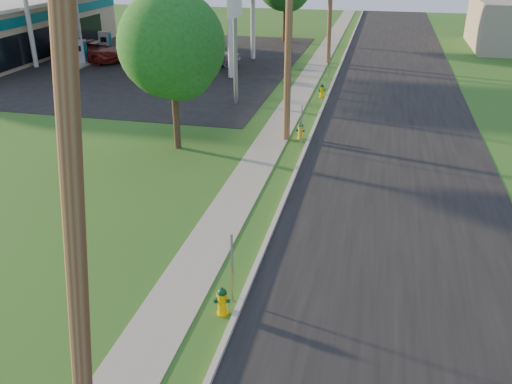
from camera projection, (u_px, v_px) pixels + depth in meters
The scene contains 20 objects.
road at pixel (398, 217), 18.42m from camera, with size 8.00×120.00×0.02m, color black.
curb at pixel (282, 204), 19.21m from camera, with size 0.15×120.00×0.15m, color #A7A498.
sidewalk at pixel (235, 201), 19.59m from camera, with size 1.50×120.00×0.03m, color #9C9A8D.
forecourt at pixel (124, 61), 42.01m from camera, with size 26.00×28.00×0.02m, color black.
utility_pole_near at pixel (74, 232), 7.71m from camera, with size 1.40×0.32×9.48m.
utility_pole_mid at pixel (289, 32), 23.55m from camera, with size 1.40×0.32×9.80m.
sign_post_near at pixel (232, 269), 13.74m from camera, with size 0.05×0.04×2.00m, color gray.
sign_post_mid at pixel (301, 127), 24.17m from camera, with size 0.05×0.04×2.00m, color gray.
sign_post_far at pixel (330, 69), 34.94m from camera, with size 0.05×0.04×2.00m, color gray.
fuel_pump_nw at pixel (81, 56), 40.45m from camera, with size 1.20×3.20×1.90m.
fuel_pump_ne at pixel (195, 61), 38.62m from camera, with size 1.20×3.20×1.90m.
fuel_pump_sw at pixel (106, 46), 43.98m from camera, with size 1.20×3.20×1.90m.
fuel_pump_se at pixel (212, 51), 42.16m from camera, with size 1.20×3.20×1.90m.
price_pylon at pixel (235, 5), 29.00m from camera, with size 0.34×2.04×6.85m.
tree_verge at pixel (173, 49), 22.67m from camera, with size 4.53×4.53×6.86m.
hydrant_near at pixel (222, 301), 13.52m from camera, with size 0.41×0.37×0.80m.
hydrant_mid at pixel (301, 131), 25.57m from camera, with size 0.41×0.37×0.80m.
hydrant_far at pixel (322, 91), 32.36m from camera, with size 0.42×0.38×0.81m.
car_red at pixel (89, 51), 41.77m from camera, with size 2.68×5.82×1.62m, color maroon.
car_silver at pixel (209, 54), 40.58m from camera, with size 1.88×4.66×1.59m, color #ABAEB4.
Camera 1 is at (3.44, -7.00, 8.58)m, focal length 38.00 mm.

